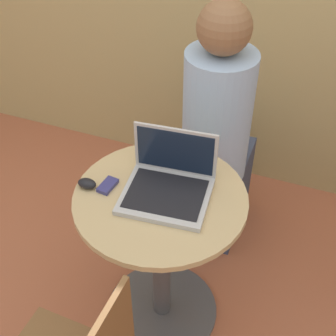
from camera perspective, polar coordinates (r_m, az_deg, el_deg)
ground_plane at (r=2.31m, az=-0.73°, el=-16.92°), size 12.00×12.00×0.00m
round_table at (r=1.92m, az=-0.84°, el=-9.45°), size 0.65×0.65×0.75m
laptop at (r=1.71m, az=0.06°, el=-1.84°), size 0.34×0.30×0.22m
cell_phone at (r=1.76m, az=-7.36°, el=-2.13°), size 0.06×0.09×0.02m
computer_mouse at (r=1.77m, az=-9.85°, el=-1.87°), size 0.07×0.05×0.03m
person_seated at (r=2.25m, az=5.98°, el=2.40°), size 0.31×0.47×1.30m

